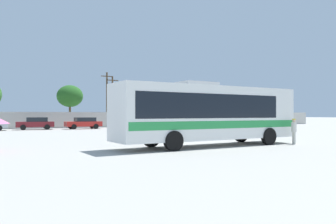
{
  "coord_description": "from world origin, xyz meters",
  "views": [
    {
      "loc": [
        -11.04,
        -17.73,
        1.89
      ],
      "look_at": [
        -1.85,
        1.94,
        2.02
      ],
      "focal_mm": 36.11,
      "sensor_mm": 36.0,
      "label": 1
    }
  ],
  "objects_px": {
    "parked_car_rightmost_grey": "(140,122)",
    "roadside_tree_midleft": "(70,96)",
    "attendant_by_bus_door": "(294,130)",
    "utility_pole_near": "(107,98)",
    "parked_car_second_maroon": "(36,123)",
    "parked_car_third_red": "(84,123)",
    "coach_bus_white_green": "(207,112)",
    "utility_pole_far": "(112,100)"
  },
  "relations": [
    {
      "from": "attendant_by_bus_door",
      "to": "parked_car_second_maroon",
      "type": "height_order",
      "value": "attendant_by_bus_door"
    },
    {
      "from": "attendant_by_bus_door",
      "to": "roadside_tree_midleft",
      "type": "distance_m",
      "value": 38.03
    },
    {
      "from": "parked_car_second_maroon",
      "to": "utility_pole_near",
      "type": "relative_size",
      "value": 0.53
    },
    {
      "from": "utility_pole_far",
      "to": "roadside_tree_midleft",
      "type": "distance_m",
      "value": 6.79
    },
    {
      "from": "parked_car_second_maroon",
      "to": "utility_pole_far",
      "type": "distance_m",
      "value": 12.53
    },
    {
      "from": "parked_car_rightmost_grey",
      "to": "utility_pole_near",
      "type": "relative_size",
      "value": 0.57
    },
    {
      "from": "parked_car_rightmost_grey",
      "to": "roadside_tree_midleft",
      "type": "height_order",
      "value": "roadside_tree_midleft"
    },
    {
      "from": "parked_car_second_maroon",
      "to": "parked_car_third_red",
      "type": "height_order",
      "value": "parked_car_second_maroon"
    },
    {
      "from": "coach_bus_white_green",
      "to": "parked_car_rightmost_grey",
      "type": "relative_size",
      "value": 2.56
    },
    {
      "from": "attendant_by_bus_door",
      "to": "roadside_tree_midleft",
      "type": "xyz_separation_m",
      "value": [
        -7.86,
        37.02,
        3.68
      ]
    },
    {
      "from": "parked_car_third_red",
      "to": "utility_pole_near",
      "type": "height_order",
      "value": "utility_pole_near"
    },
    {
      "from": "roadside_tree_midleft",
      "to": "coach_bus_white_green",
      "type": "bearing_deg",
      "value": -86.3
    },
    {
      "from": "coach_bus_white_green",
      "to": "parked_car_third_red",
      "type": "distance_m",
      "value": 26.41
    },
    {
      "from": "parked_car_rightmost_grey",
      "to": "utility_pole_near",
      "type": "height_order",
      "value": "utility_pole_near"
    },
    {
      "from": "attendant_by_bus_door",
      "to": "utility_pole_far",
      "type": "relative_size",
      "value": 0.21
    },
    {
      "from": "coach_bus_white_green",
      "to": "parked_car_second_maroon",
      "type": "height_order",
      "value": "coach_bus_white_green"
    },
    {
      "from": "parked_car_second_maroon",
      "to": "coach_bus_white_green",
      "type": "bearing_deg",
      "value": -73.85
    },
    {
      "from": "parked_car_second_maroon",
      "to": "utility_pole_near",
      "type": "bearing_deg",
      "value": 31.6
    },
    {
      "from": "coach_bus_white_green",
      "to": "utility_pole_far",
      "type": "height_order",
      "value": "utility_pole_far"
    },
    {
      "from": "parked_car_second_maroon",
      "to": "parked_car_rightmost_grey",
      "type": "xyz_separation_m",
      "value": [
        13.18,
        -0.57,
        0.0
      ]
    },
    {
      "from": "coach_bus_white_green",
      "to": "utility_pole_near",
      "type": "distance_m",
      "value": 33.41
    },
    {
      "from": "utility_pole_far",
      "to": "parked_car_second_maroon",
      "type": "bearing_deg",
      "value": -154.83
    },
    {
      "from": "coach_bus_white_green",
      "to": "parked_car_second_maroon",
      "type": "relative_size",
      "value": 2.77
    },
    {
      "from": "parked_car_third_red",
      "to": "parked_car_second_maroon",
      "type": "bearing_deg",
      "value": 175.27
    },
    {
      "from": "parked_car_second_maroon",
      "to": "utility_pole_far",
      "type": "relative_size",
      "value": 0.57
    },
    {
      "from": "attendant_by_bus_door",
      "to": "roadside_tree_midleft",
      "type": "height_order",
      "value": "roadside_tree_midleft"
    },
    {
      "from": "attendant_by_bus_door",
      "to": "utility_pole_near",
      "type": "bearing_deg",
      "value": 94.68
    },
    {
      "from": "coach_bus_white_green",
      "to": "parked_car_third_red",
      "type": "height_order",
      "value": "coach_bus_white_green"
    },
    {
      "from": "roadside_tree_midleft",
      "to": "parked_car_third_red",
      "type": "bearing_deg",
      "value": -88.54
    },
    {
      "from": "utility_pole_far",
      "to": "attendant_by_bus_door",
      "type": "bearing_deg",
      "value": -85.99
    },
    {
      "from": "attendant_by_bus_door",
      "to": "parked_car_third_red",
      "type": "bearing_deg",
      "value": 105.48
    },
    {
      "from": "utility_pole_near",
      "to": "roadside_tree_midleft",
      "type": "distance_m",
      "value": 5.67
    },
    {
      "from": "coach_bus_white_green",
      "to": "parked_car_rightmost_grey",
      "type": "height_order",
      "value": "coach_bus_white_green"
    },
    {
      "from": "parked_car_third_red",
      "to": "utility_pole_far",
      "type": "distance_m",
      "value": 8.35
    },
    {
      "from": "roadside_tree_midleft",
      "to": "parked_car_rightmost_grey",
      "type": "bearing_deg",
      "value": -51.1
    },
    {
      "from": "parked_car_rightmost_grey",
      "to": "utility_pole_near",
      "type": "xyz_separation_m",
      "value": [
        -2.7,
        7.02,
        3.49
      ]
    },
    {
      "from": "attendant_by_bus_door",
      "to": "parked_car_rightmost_grey",
      "type": "height_order",
      "value": "attendant_by_bus_door"
    },
    {
      "from": "parked_car_third_red",
      "to": "parked_car_rightmost_grey",
      "type": "height_order",
      "value": "parked_car_rightmost_grey"
    },
    {
      "from": "roadside_tree_midleft",
      "to": "parked_car_second_maroon",
      "type": "bearing_deg",
      "value": -121.05
    },
    {
      "from": "utility_pole_near",
      "to": "parked_car_third_red",
      "type": "bearing_deg",
      "value": -124.76
    },
    {
      "from": "parked_car_second_maroon",
      "to": "parked_car_rightmost_grey",
      "type": "distance_m",
      "value": 13.2
    },
    {
      "from": "attendant_by_bus_door",
      "to": "parked_car_third_red",
      "type": "xyz_separation_m",
      "value": [
        -7.62,
        27.52,
        -0.14
      ]
    }
  ]
}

